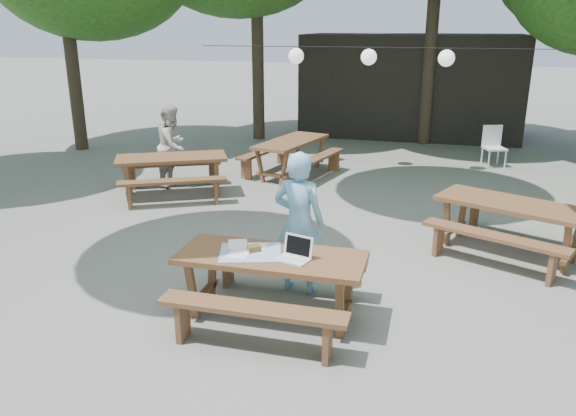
{
  "coord_description": "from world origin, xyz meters",
  "views": [
    {
      "loc": [
        1.33,
        -6.39,
        3.08
      ],
      "look_at": [
        -0.27,
        -0.43,
        1.05
      ],
      "focal_mm": 35.0,
      "sensor_mm": 36.0,
      "label": 1
    }
  ],
  "objects_px": {
    "woman": "(299,223)",
    "second_person": "(173,145)",
    "picnic_table_nw": "(172,175)",
    "main_picnic_table": "(271,286)",
    "plastic_chair": "(493,155)"
  },
  "relations": [
    {
      "from": "main_picnic_table",
      "to": "second_person",
      "type": "distance_m",
      "value": 5.78
    },
    {
      "from": "main_picnic_table",
      "to": "woman",
      "type": "xyz_separation_m",
      "value": [
        0.12,
        0.76,
        0.47
      ]
    },
    {
      "from": "picnic_table_nw",
      "to": "plastic_chair",
      "type": "xyz_separation_m",
      "value": [
        5.99,
        4.0,
        -0.13
      ]
    },
    {
      "from": "picnic_table_nw",
      "to": "second_person",
      "type": "distance_m",
      "value": 0.86
    },
    {
      "from": "woman",
      "to": "plastic_chair",
      "type": "height_order",
      "value": "woman"
    },
    {
      "from": "woman",
      "to": "second_person",
      "type": "height_order",
      "value": "woman"
    },
    {
      "from": "main_picnic_table",
      "to": "plastic_chair",
      "type": "distance_m",
      "value": 8.47
    },
    {
      "from": "second_person",
      "to": "picnic_table_nw",
      "type": "bearing_deg",
      "value": -155.54
    },
    {
      "from": "picnic_table_nw",
      "to": "plastic_chair",
      "type": "relative_size",
      "value": 2.67
    },
    {
      "from": "main_picnic_table",
      "to": "woman",
      "type": "distance_m",
      "value": 0.9
    },
    {
      "from": "main_picnic_table",
      "to": "plastic_chair",
      "type": "relative_size",
      "value": 2.22
    },
    {
      "from": "picnic_table_nw",
      "to": "second_person",
      "type": "xyz_separation_m",
      "value": [
        -0.3,
        0.69,
        0.41
      ]
    },
    {
      "from": "second_person",
      "to": "plastic_chair",
      "type": "bearing_deg",
      "value": -61.45
    },
    {
      "from": "picnic_table_nw",
      "to": "woman",
      "type": "height_order",
      "value": "woman"
    },
    {
      "from": "main_picnic_table",
      "to": "second_person",
      "type": "height_order",
      "value": "second_person"
    }
  ]
}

